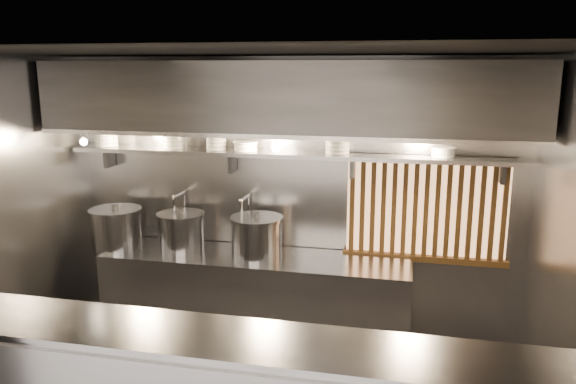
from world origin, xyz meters
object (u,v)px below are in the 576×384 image
at_px(pendant_bulb, 276,147).
at_px(stock_pot_left, 116,228).
at_px(heat_lamp, 82,135).
at_px(stock_pot_mid, 181,231).
at_px(stock_pot_right, 257,237).

height_order(pendant_bulb, stock_pot_left, pendant_bulb).
height_order(heat_lamp, stock_pot_mid, heat_lamp).
relative_size(stock_pot_left, stock_pot_mid, 1.04).
bearing_deg(stock_pot_left, stock_pot_right, 0.62).
distance_m(heat_lamp, stock_pot_right, 1.91).
bearing_deg(stock_pot_right, stock_pot_mid, 175.95).
xyz_separation_m(stock_pot_left, stock_pot_right, (1.47, 0.02, -0.00)).
bearing_deg(stock_pot_left, pendant_bulb, 3.60).
xyz_separation_m(heat_lamp, pendant_bulb, (1.80, 0.35, -0.11)).
xyz_separation_m(pendant_bulb, stock_pot_left, (-1.65, -0.10, -0.86)).
distance_m(heat_lamp, pendant_bulb, 1.83).
bearing_deg(heat_lamp, stock_pot_left, 58.97).
distance_m(pendant_bulb, stock_pot_left, 1.86).
height_order(stock_pot_left, stock_pot_mid, stock_pot_left).
relative_size(stock_pot_left, stock_pot_right, 1.02).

